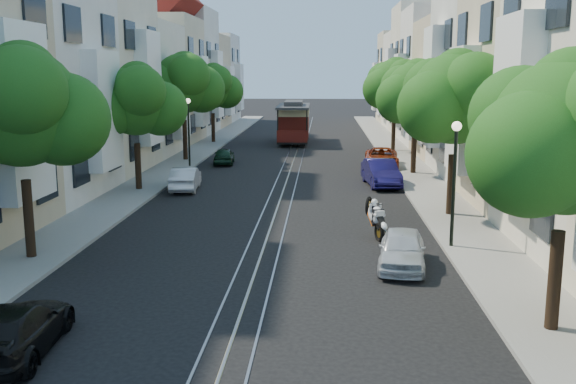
# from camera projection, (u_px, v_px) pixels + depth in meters

# --- Properties ---
(ground) EXTENTS (200.00, 200.00, 0.00)m
(ground) POSITION_uv_depth(u_px,v_px,m) (295.00, 156.00, 45.41)
(ground) COLOR black
(ground) RESTS_ON ground
(sidewalk_east) EXTENTS (2.50, 80.00, 0.12)m
(sidewalk_east) POSITION_uv_depth(u_px,v_px,m) (398.00, 156.00, 45.01)
(sidewalk_east) COLOR gray
(sidewalk_east) RESTS_ON ground
(sidewalk_west) EXTENTS (2.50, 80.00, 0.12)m
(sidewalk_west) POSITION_uv_depth(u_px,v_px,m) (194.00, 154.00, 45.79)
(sidewalk_west) COLOR gray
(sidewalk_west) RESTS_ON ground
(rail_left) EXTENTS (0.06, 80.00, 0.02)m
(rail_left) POSITION_uv_depth(u_px,v_px,m) (287.00, 156.00, 45.44)
(rail_left) COLOR gray
(rail_left) RESTS_ON ground
(rail_slot) EXTENTS (0.06, 80.00, 0.02)m
(rail_slot) POSITION_uv_depth(u_px,v_px,m) (295.00, 156.00, 45.41)
(rail_slot) COLOR gray
(rail_slot) RESTS_ON ground
(rail_right) EXTENTS (0.06, 80.00, 0.02)m
(rail_right) POSITION_uv_depth(u_px,v_px,m) (303.00, 156.00, 45.38)
(rail_right) COLOR gray
(rail_right) RESTS_ON ground
(lane_line) EXTENTS (0.08, 80.00, 0.01)m
(lane_line) POSITION_uv_depth(u_px,v_px,m) (295.00, 156.00, 45.41)
(lane_line) COLOR tan
(lane_line) RESTS_ON ground
(townhouses_east) EXTENTS (7.75, 72.00, 12.00)m
(townhouses_east) POSITION_uv_depth(u_px,v_px,m) (469.00, 82.00, 43.73)
(townhouses_east) COLOR beige
(townhouses_east) RESTS_ON ground
(townhouses_west) EXTENTS (7.75, 72.00, 11.76)m
(townhouses_west) POSITION_uv_depth(u_px,v_px,m) (127.00, 83.00, 45.04)
(townhouses_west) COLOR silver
(townhouses_west) RESTS_ON ground
(tree_e_a) EXTENTS (4.72, 3.87, 6.27)m
(tree_e_a) POSITION_uv_depth(u_px,v_px,m) (569.00, 141.00, 13.76)
(tree_e_a) COLOR black
(tree_e_a) RESTS_ON ground
(tree_e_b) EXTENTS (4.93, 4.08, 6.68)m
(tree_e_b) POSITION_uv_depth(u_px,v_px,m) (456.00, 101.00, 25.48)
(tree_e_b) COLOR black
(tree_e_b) RESTS_ON ground
(tree_e_c) EXTENTS (4.84, 3.99, 6.52)m
(tree_e_c) POSITION_uv_depth(u_px,v_px,m) (417.00, 95.00, 36.30)
(tree_e_c) COLOR black
(tree_e_c) RESTS_ON ground
(tree_e_d) EXTENTS (5.01, 4.16, 6.85)m
(tree_e_d) POSITION_uv_depth(u_px,v_px,m) (396.00, 86.00, 47.04)
(tree_e_d) COLOR black
(tree_e_d) RESTS_ON ground
(tree_w_a) EXTENTS (4.93, 4.08, 6.68)m
(tree_w_a) POSITION_uv_depth(u_px,v_px,m) (22.00, 109.00, 19.39)
(tree_w_a) COLOR black
(tree_w_a) RESTS_ON ground
(tree_w_b) EXTENTS (4.72, 3.87, 6.27)m
(tree_w_b) POSITION_uv_depth(u_px,v_px,m) (136.00, 102.00, 31.23)
(tree_w_b) COLOR black
(tree_w_b) RESTS_ON ground
(tree_w_c) EXTENTS (5.13, 4.28, 7.09)m
(tree_w_c) POSITION_uv_depth(u_px,v_px,m) (184.00, 84.00, 41.90)
(tree_w_c) COLOR black
(tree_w_c) RESTS_ON ground
(tree_w_d) EXTENTS (4.84, 3.99, 6.52)m
(tree_w_d) POSITION_uv_depth(u_px,v_px,m) (213.00, 88.00, 52.78)
(tree_w_d) COLOR black
(tree_w_d) RESTS_ON ground
(lamp_east) EXTENTS (0.32, 0.32, 4.16)m
(lamp_east) POSITION_uv_depth(u_px,v_px,m) (455.00, 165.00, 20.99)
(lamp_east) COLOR black
(lamp_east) RESTS_ON ground
(lamp_west) EXTENTS (0.32, 0.32, 4.16)m
(lamp_west) POSITION_uv_depth(u_px,v_px,m) (188.00, 122.00, 39.34)
(lamp_west) COLOR black
(lamp_west) RESTS_ON ground
(sportbike_rider) EXTENTS (0.70, 1.83, 1.45)m
(sportbike_rider) POSITION_uv_depth(u_px,v_px,m) (375.00, 216.00, 22.85)
(sportbike_rider) COLOR black
(sportbike_rider) RESTS_ON ground
(cable_car) EXTENTS (2.70, 8.32, 3.19)m
(cable_car) POSITION_uv_depth(u_px,v_px,m) (294.00, 120.00, 53.68)
(cable_car) COLOR black
(cable_car) RESTS_ON ground
(parked_car_e_near) EXTENTS (1.81, 3.56, 1.16)m
(parked_car_e_near) POSITION_uv_depth(u_px,v_px,m) (402.00, 249.00, 19.39)
(parked_car_e_near) COLOR silver
(parked_car_e_near) RESTS_ON ground
(parked_car_e_mid) EXTENTS (1.92, 4.31, 1.38)m
(parked_car_e_mid) POSITION_uv_depth(u_px,v_px,m) (381.00, 173.00, 33.38)
(parked_car_e_mid) COLOR #100D42
(parked_car_e_mid) RESTS_ON ground
(parked_car_e_far) EXTENTS (2.36, 4.56, 1.23)m
(parked_car_e_far) POSITION_uv_depth(u_px,v_px,m) (381.00, 158.00, 39.76)
(parked_car_e_far) COLOR maroon
(parked_car_e_far) RESTS_ON ground
(parked_car_w_near) EXTENTS (1.85, 3.92, 1.11)m
(parked_car_w_near) POSITION_uv_depth(u_px,v_px,m) (16.00, 329.00, 13.40)
(parked_car_w_near) COLOR black
(parked_car_w_near) RESTS_ON ground
(parked_car_w_mid) EXTENTS (1.53, 3.64, 1.17)m
(parked_car_w_mid) POSITION_uv_depth(u_px,v_px,m) (185.00, 179.00, 32.18)
(parked_car_w_mid) COLOR silver
(parked_car_w_mid) RESTS_ON ground
(parked_car_w_far) EXTENTS (1.52, 3.21, 1.06)m
(parked_car_w_far) POSITION_uv_depth(u_px,v_px,m) (224.00, 156.00, 41.30)
(parked_car_w_far) COLOR #13311F
(parked_car_w_far) RESTS_ON ground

